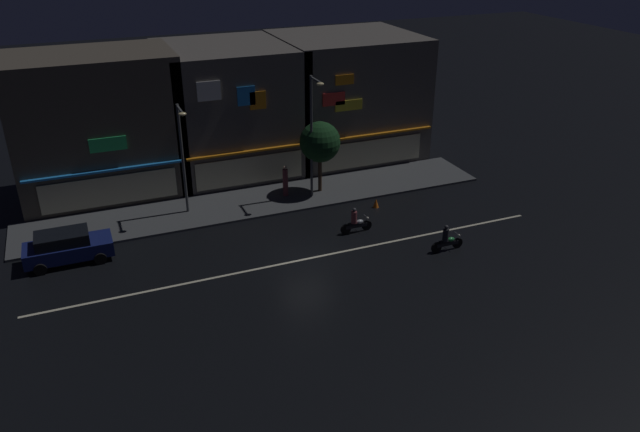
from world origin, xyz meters
TOP-DOWN VIEW (x-y plane):
  - ground_plane at (0.00, 0.00)m, footprint 140.00×140.00m
  - lane_divider_stripe at (0.00, 0.00)m, footprint 27.34×0.16m
  - sidewalk_far at (0.00, 7.69)m, footprint 28.78×4.40m
  - storefront_left_block at (8.63, 14.16)m, footprint 9.61×8.70m
  - storefront_center_block at (-0.00, 14.16)m, footprint 8.77×8.70m
  - storefront_right_block at (-8.63, 13.12)m, footprint 9.78×6.61m
  - streetlamp_west at (-4.52, 7.56)m, footprint 0.44×1.64m
  - streetlamp_mid at (3.19, 7.01)m, footprint 0.44×1.64m
  - pedestrian_on_sidewalk at (1.65, 7.78)m, footprint 0.33×0.33m
  - street_tree at (3.93, 7.66)m, footprint 2.54×2.54m
  - parked_car_near_kerb at (-11.31, 4.41)m, footprint 4.30×1.98m
  - motorcycle_lead at (7.21, -1.95)m, footprint 1.90×0.60m
  - motorcycle_following at (3.67, 1.78)m, footprint 1.90×0.60m
  - traffic_cone at (6.24, 4.30)m, footprint 0.36×0.36m

SIDE VIEW (x-z plane):
  - ground_plane at x=0.00m, z-range 0.00..0.00m
  - lane_divider_stripe at x=0.00m, z-range 0.00..0.01m
  - sidewalk_far at x=0.00m, z-range 0.00..0.14m
  - traffic_cone at x=6.24m, z-range 0.00..0.55m
  - motorcycle_lead at x=7.21m, z-range -0.13..1.39m
  - motorcycle_following at x=3.67m, z-range -0.13..1.39m
  - parked_car_near_kerb at x=-11.31m, z-range 0.03..1.70m
  - pedestrian_on_sidewalk at x=1.65m, z-range 0.08..2.05m
  - street_tree at x=3.93m, z-range 1.12..5.66m
  - streetlamp_west at x=-4.52m, z-range 0.77..7.29m
  - storefront_center_block at x=0.00m, z-range 0.00..8.48m
  - storefront_left_block at x=8.63m, z-range 0.00..8.54m
  - storefront_right_block at x=-8.63m, z-range -0.01..8.78m
  - streetlamp_mid at x=3.19m, z-range 0.79..8.34m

